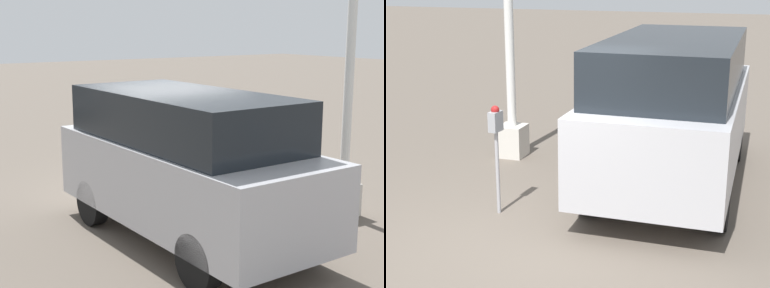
% 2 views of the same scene
% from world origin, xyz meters
% --- Properties ---
extents(ground_plane, '(80.00, 80.00, 0.00)m').
position_xyz_m(ground_plane, '(0.00, 0.00, 0.00)').
color(ground_plane, '#60564C').
extents(parking_meter_near, '(0.21, 0.13, 1.46)m').
position_xyz_m(parking_meter_near, '(0.70, 0.70, 1.08)').
color(parking_meter_near, '#9E9EA3').
rests_on(parking_meter_near, ground).
extents(lamp_post, '(0.44, 0.44, 5.39)m').
position_xyz_m(lamp_post, '(3.04, 1.58, 1.65)').
color(lamp_post, beige).
rests_on(lamp_post, ground).
extents(parked_van, '(4.76, 1.97, 2.21)m').
position_xyz_m(parked_van, '(2.53, -1.26, 1.19)').
color(parked_van, '#B2B2B7').
rests_on(parked_van, ground).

